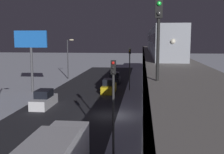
% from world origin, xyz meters
% --- Properties ---
extents(ground_plane, '(240.00, 240.00, 0.00)m').
position_xyz_m(ground_plane, '(0.00, 0.00, 0.00)').
color(ground_plane, silver).
extents(avenue_asphalt, '(11.00, 93.81, 0.01)m').
position_xyz_m(avenue_asphalt, '(4.67, 0.00, 0.00)').
color(avenue_asphalt, '#28282D').
rests_on(avenue_asphalt, ground_plane).
extents(elevated_railway, '(5.00, 93.81, 5.70)m').
position_xyz_m(elevated_railway, '(-5.74, -0.00, 4.94)').
color(elevated_railway, gray).
rests_on(elevated_railway, ground_plane).
extents(subway_train, '(2.94, 36.87, 3.40)m').
position_xyz_m(subway_train, '(-5.84, -14.78, 7.48)').
color(subway_train, '#999EA8').
rests_on(subway_train, elevated_railway).
extents(rail_signal, '(0.36, 0.41, 4.00)m').
position_xyz_m(rail_signal, '(-4.06, 13.55, 8.43)').
color(rail_signal, black).
rests_on(rail_signal, elevated_railway).
extents(sedan_yellow, '(1.80, 4.60, 1.97)m').
position_xyz_m(sedan_yellow, '(1.47, -12.22, 0.80)').
color(sedan_yellow, gold).
rests_on(sedan_yellow, ground_plane).
extents(sedan_white, '(1.80, 4.79, 1.97)m').
position_xyz_m(sedan_white, '(7.87, -2.84, 0.80)').
color(sedan_white, silver).
rests_on(sedan_white, ground_plane).
extents(sedan_black, '(1.80, 4.08, 1.97)m').
position_xyz_m(sedan_black, '(1.47, -20.45, 0.80)').
color(sedan_black, black).
rests_on(sedan_black, ground_plane).
extents(traffic_light_near, '(0.32, 0.44, 6.40)m').
position_xyz_m(traffic_light_near, '(-1.43, 9.59, 4.20)').
color(traffic_light_near, '#2D2D2D').
rests_on(traffic_light_near, ground_plane).
extents(traffic_light_mid, '(0.32, 0.44, 6.40)m').
position_xyz_m(traffic_light_mid, '(-1.43, -14.19, 4.20)').
color(traffic_light_mid, '#2D2D2D').
rests_on(traffic_light_mid, ground_plane).
extents(commercial_billboard, '(4.80, 0.36, 8.90)m').
position_xyz_m(commercial_billboard, '(12.63, -11.28, 6.83)').
color(commercial_billboard, '#4C4C51').
rests_on(commercial_billboard, ground_plane).
extents(street_lamp_far, '(1.35, 0.44, 7.65)m').
position_xyz_m(street_lamp_far, '(10.75, -25.00, 4.81)').
color(street_lamp_far, '#38383D').
rests_on(street_lamp_far, ground_plane).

